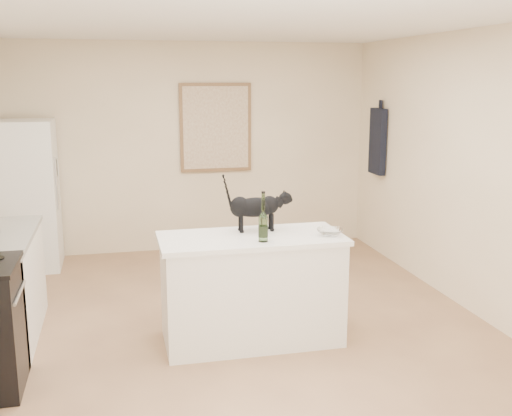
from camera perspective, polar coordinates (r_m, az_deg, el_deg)
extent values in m
plane|color=#A9805A|center=(5.44, -1.94, -11.37)|extent=(5.50, 5.50, 0.00)
plane|color=white|center=(5.01, -2.15, 17.07)|extent=(5.50, 5.50, 0.00)
plane|color=beige|center=(7.76, -5.98, 5.59)|extent=(4.50, 0.00, 4.50)
plane|color=beige|center=(2.50, 10.31, -8.19)|extent=(4.50, 0.00, 4.50)
plane|color=beige|center=(5.92, 19.89, 2.96)|extent=(0.00, 5.50, 5.50)
cube|color=white|center=(5.12, -0.42, -7.72)|extent=(1.44, 0.67, 0.86)
cube|color=white|center=(4.98, -0.43, -2.84)|extent=(1.50, 0.70, 0.04)
cube|color=white|center=(7.43, -20.58, 1.10)|extent=(0.68, 0.68, 1.70)
cube|color=brown|center=(7.75, -3.77, 7.47)|extent=(0.90, 0.03, 1.10)
cube|color=beige|center=(7.73, -3.75, 7.46)|extent=(0.82, 0.00, 1.02)
cube|color=black|center=(7.67, 11.25, 6.10)|extent=(0.08, 0.34, 0.80)
cylinder|color=#345A24|center=(4.77, 0.68, -1.09)|extent=(0.09, 0.09, 0.35)
imported|color=white|center=(5.03, 6.89, -2.24)|extent=(0.28, 0.28, 0.05)
cube|color=silver|center=(7.42, -18.04, 3.62)|extent=(0.04, 0.15, 0.20)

